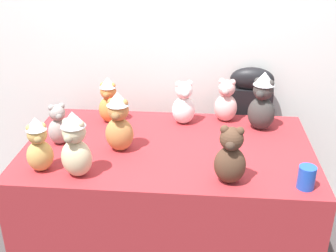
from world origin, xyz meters
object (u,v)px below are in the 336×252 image
at_px(instrument_case, 247,139).
at_px(teddy_bear_blush, 226,101).
at_px(teddy_bear_cocoa, 230,157).
at_px(party_cup_blue, 307,177).
at_px(teddy_bear_charcoal, 262,102).
at_px(teddy_bear_sand, 75,145).
at_px(teddy_bear_snow, 184,104).
at_px(teddy_bear_caramel, 119,122).
at_px(teddy_bear_ash, 59,125).
at_px(display_table, 168,203).
at_px(teddy_bear_honey, 39,145).
at_px(teddy_bear_ginger, 109,100).

relative_size(instrument_case, teddy_bear_blush, 3.84).
xyz_separation_m(teddy_bear_cocoa, party_cup_blue, (0.35, -0.02, -0.08)).
distance_m(instrument_case, teddy_bear_charcoal, 0.52).
xyz_separation_m(teddy_bear_sand, party_cup_blue, (1.07, -0.02, -0.11)).
bearing_deg(teddy_bear_snow, party_cup_blue, -62.63).
relative_size(teddy_bear_cocoa, teddy_bear_blush, 1.07).
relative_size(teddy_bear_cocoa, teddy_bear_caramel, 0.87).
bearing_deg(teddy_bear_ash, teddy_bear_caramel, -39.32).
relative_size(display_table, teddy_bear_honey, 5.53).
bearing_deg(teddy_bear_honey, teddy_bear_blush, 10.27).
distance_m(teddy_bear_ginger, teddy_bear_snow, 0.45).
bearing_deg(teddy_bear_charcoal, teddy_bear_ginger, -154.18).
bearing_deg(teddy_bear_ginger, teddy_bear_snow, 8.27).
distance_m(display_table, teddy_bear_caramel, 0.60).
relative_size(display_table, teddy_bear_ash, 6.70).
bearing_deg(teddy_bear_ginger, teddy_bear_honey, -104.20).
xyz_separation_m(teddy_bear_snow, teddy_bear_honey, (-0.67, -0.61, 0.01)).
relative_size(instrument_case, teddy_bear_ginger, 3.63).
relative_size(teddy_bear_sand, teddy_bear_ash, 1.42).
distance_m(teddy_bear_charcoal, party_cup_blue, 0.64).
xyz_separation_m(teddy_bear_ginger, teddy_bear_caramel, (0.13, -0.35, 0.02)).
distance_m(teddy_bear_ash, teddy_bear_blush, 0.99).
xyz_separation_m(display_table, teddy_bear_snow, (0.07, 0.31, 0.51)).
relative_size(teddy_bear_ginger, teddy_bear_honey, 1.01).
relative_size(teddy_bear_ash, teddy_bear_cocoa, 0.81).
height_order(teddy_bear_cocoa, party_cup_blue, teddy_bear_cocoa).
bearing_deg(teddy_bear_caramel, teddy_bear_snow, 54.44).
relative_size(teddy_bear_ash, teddy_bear_charcoal, 0.67).
height_order(teddy_bear_ginger, teddy_bear_cocoa, teddy_bear_cocoa).
height_order(instrument_case, teddy_bear_cocoa, teddy_bear_cocoa).
xyz_separation_m(teddy_bear_blush, teddy_bear_honey, (-0.92, -0.67, 0.01)).
height_order(display_table, teddy_bear_blush, teddy_bear_blush).
bearing_deg(teddy_bear_honey, teddy_bear_cocoa, -27.51).
relative_size(teddy_bear_ash, teddy_bear_snow, 0.86).
height_order(teddy_bear_charcoal, teddy_bear_caramel, teddy_bear_charcoal).
bearing_deg(teddy_bear_blush, teddy_bear_sand, -124.35).
bearing_deg(teddy_bear_honey, display_table, 1.26).
height_order(teddy_bear_honey, party_cup_blue, teddy_bear_honey).
bearing_deg(party_cup_blue, teddy_bear_charcoal, 102.96).
bearing_deg(party_cup_blue, teddy_bear_caramel, 162.62).
relative_size(teddy_bear_blush, party_cup_blue, 2.46).
distance_m(teddy_bear_honey, party_cup_blue, 1.27).
distance_m(teddy_bear_ash, teddy_bear_ginger, 0.37).
height_order(teddy_bear_sand, teddy_bear_ginger, teddy_bear_sand).
height_order(instrument_case, teddy_bear_ginger, teddy_bear_ginger).
bearing_deg(display_table, teddy_bear_sand, -140.58).
distance_m(teddy_bear_charcoal, teddy_bear_honey, 1.26).
xyz_separation_m(teddy_bear_ash, teddy_bear_cocoa, (0.91, -0.31, 0.03)).
distance_m(teddy_bear_charcoal, teddy_bear_ginger, 0.91).
bearing_deg(teddy_bear_snow, teddy_bear_ash, -168.81).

